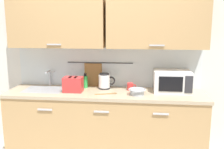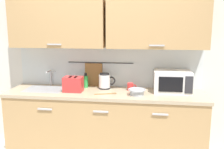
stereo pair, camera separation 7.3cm
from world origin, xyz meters
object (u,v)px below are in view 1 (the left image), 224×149
Objects in this scene: electric_kettle at (105,81)px; wooden_spoon at (109,94)px; microwave at (172,81)px; mug_near_sink at (76,84)px; dish_soap_bottle at (85,81)px; toaster at (73,84)px; mug_by_kettle at (130,86)px; mixing_bowl at (137,91)px.

wooden_spoon is (0.09, -0.27, -0.10)m from electric_kettle.
microwave reaches higher than wooden_spoon.
electric_kettle is 1.89× the size of mug_near_sink.
microwave is 1.28m from mug_near_sink.
wooden_spoon is at bearing -39.76° from dish_soap_bottle.
toaster is 0.74m from mug_by_kettle.
microwave reaches higher than mug_by_kettle.
mug_near_sink reaches higher than wooden_spoon.
dish_soap_bottle is 0.13m from mug_near_sink.
microwave is 1.80× the size of toaster.
microwave is 0.50m from mixing_bowl.
toaster is (-0.11, -0.23, 0.01)m from dish_soap_bottle.
microwave is 2.35× the size of dish_soap_bottle.
toaster reaches higher than wooden_spoon.
toaster is 0.95× the size of wooden_spoon.
mug_near_sink is at bearing 174.83° from mug_by_kettle.
mixing_bowl is (-0.44, -0.22, -0.09)m from microwave.
electric_kettle reaches higher than mixing_bowl.
wooden_spoon is (0.49, -0.29, -0.04)m from mug_near_sink.
electric_kettle reaches higher than mug_by_kettle.
wooden_spoon is at bearing -71.55° from electric_kettle.
toaster is (-0.38, -0.20, -0.01)m from electric_kettle.
electric_kettle is 1.16× the size of dish_soap_bottle.
microwave is at bearing 26.42° from mixing_bowl.
toaster is (-1.25, -0.15, -0.04)m from microwave.
mug_by_kettle is (0.72, 0.16, -0.05)m from toaster.
dish_soap_bottle is at bearing 140.24° from wooden_spoon.
microwave is 1.26m from toaster.
wooden_spoon is at bearing -138.54° from mug_by_kettle.
dish_soap_bottle is at bearing 173.50° from mug_by_kettle.
wooden_spoon is (-0.26, -0.23, -0.04)m from mug_by_kettle.
mug_near_sink is 1.00× the size of mug_by_kettle.
wooden_spoon is (-0.79, -0.22, -0.13)m from microwave.
mug_by_kettle is 0.34m from wooden_spoon.
toaster is 0.48m from wooden_spoon.
mixing_bowl is 0.35m from wooden_spoon.
mixing_bowl is (0.70, -0.30, -0.04)m from dish_soap_bottle.
electric_kettle is 0.89× the size of toaster.
wooden_spoon is at bearing 179.62° from mixing_bowl.
mug_by_kettle is at bearing 41.46° from wooden_spoon.
dish_soap_bottle is 0.77m from mixing_bowl.
mixing_bowl is at bearing -0.38° from wooden_spoon.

